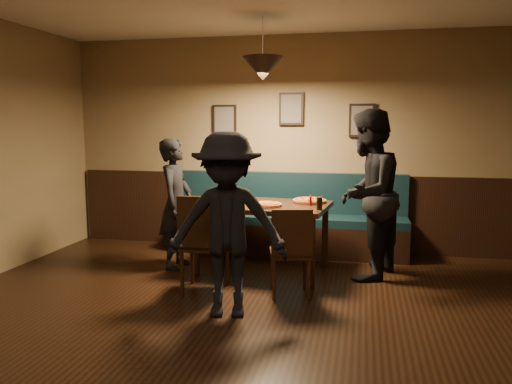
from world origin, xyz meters
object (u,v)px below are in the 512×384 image
at_px(booth_bench, 287,215).
at_px(diner_front, 227,225).
at_px(chair_near_left, 205,243).
at_px(diner_left, 176,204).
at_px(tabasco_bottle, 311,200).
at_px(dining_table, 262,237).
at_px(chair_near_right, 290,251).
at_px(soda_glass, 319,203).
at_px(diner_right, 367,195).

distance_m(booth_bench, diner_front, 2.25).
distance_m(chair_near_left, diner_front, 0.76).
distance_m(diner_left, tabasco_bottle, 1.55).
distance_m(dining_table, chair_near_right, 0.84).
bearing_deg(booth_bench, soda_glass, -66.20).
relative_size(dining_table, chair_near_left, 1.47).
bearing_deg(diner_right, chair_near_right, -25.04).
xyz_separation_m(chair_near_right, diner_left, (-1.43, 0.68, 0.31)).
relative_size(diner_left, soda_glass, 11.29).
bearing_deg(booth_bench, chair_near_left, -109.45).
bearing_deg(chair_near_right, chair_near_left, 171.20).
relative_size(dining_table, chair_near_right, 1.66).
bearing_deg(tabasco_bottle, chair_near_left, -141.42).
distance_m(diner_right, diner_front, 1.81).
bearing_deg(diner_left, chair_near_right, -116.06).
relative_size(booth_bench, soda_glass, 22.66).
xyz_separation_m(diner_right, soda_glass, (-0.49, -0.28, -0.07)).
bearing_deg(diner_left, booth_bench, -52.91).
distance_m(dining_table, diner_left, 1.07).
xyz_separation_m(booth_bench, chair_near_left, (-0.58, -1.64, -0.01)).
distance_m(chair_near_left, tabasco_bottle, 1.28).
bearing_deg(chair_near_right, diner_front, -138.71).
bearing_deg(diner_front, booth_bench, 75.10).
relative_size(chair_near_right, tabasco_bottle, 7.10).
height_order(chair_near_left, diner_front, diner_front).
distance_m(booth_bench, chair_near_right, 1.60).
height_order(booth_bench, chair_near_right, booth_bench).
bearing_deg(chair_near_right, diner_right, 32.21).
bearing_deg(diner_right, tabasco_bottle, -67.80).
bearing_deg(booth_bench, diner_right, -40.78).
bearing_deg(booth_bench, diner_left, -142.47).
xyz_separation_m(chair_near_right, diner_right, (0.72, 0.73, 0.47)).
bearing_deg(booth_bench, dining_table, -100.43).
xyz_separation_m(dining_table, diner_front, (-0.04, -1.37, 0.41)).
height_order(dining_table, diner_left, diner_left).
relative_size(diner_right, tabasco_bottle, 14.78).
xyz_separation_m(diner_left, diner_right, (2.15, 0.05, 0.16)).
xyz_separation_m(booth_bench, diner_left, (-1.17, -0.90, 0.25)).
relative_size(chair_near_left, chair_near_right, 1.13).
height_order(diner_right, tabasco_bottle, diner_right).
bearing_deg(dining_table, chair_near_right, -54.23).
bearing_deg(diner_left, tabasco_bottle, -89.74).
bearing_deg(dining_table, diner_right, 5.97).
bearing_deg(diner_front, chair_near_right, 44.54).
height_order(chair_near_left, diner_right, diner_right).
bearing_deg(tabasco_bottle, booth_bench, 113.53).
distance_m(dining_table, diner_front, 1.43).
bearing_deg(diner_front, diner_left, 116.34).
height_order(dining_table, diner_front, diner_front).
distance_m(diner_front, tabasco_bottle, 1.46).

